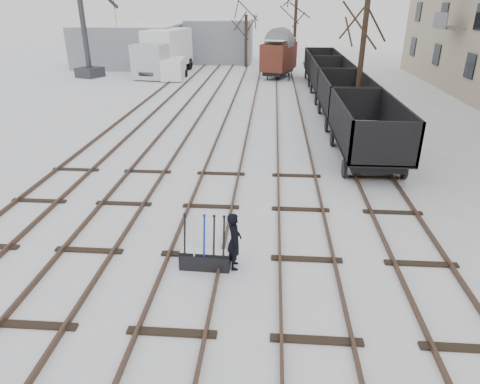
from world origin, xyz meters
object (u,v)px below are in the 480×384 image
object	(u,v)px
box_van_wagon	(279,56)
lorry	(164,52)
panel_van	(174,69)
crane	(88,48)
ground_frame	(205,258)
freight_wagon_a	(366,139)
worker	(234,241)

from	to	relation	value
box_van_wagon	lorry	bearing A→B (deg)	-168.18
panel_van	crane	bearing A→B (deg)	170.04
ground_frame	lorry	world-z (taller)	lorry
freight_wagon_a	ground_frame	bearing A→B (deg)	-123.31
worker	lorry	size ratio (longest dim) A/B	0.17
lorry	panel_van	world-z (taller)	lorry
ground_frame	crane	distance (m)	33.07
freight_wagon_a	crane	xyz separation A→B (m)	(-20.53, 20.84, 1.52)
box_van_wagon	lorry	world-z (taller)	lorry
worker	lorry	bearing A→B (deg)	9.93
worker	lorry	distance (m)	32.61
panel_van	crane	distance (m)	8.03
worker	freight_wagon_a	xyz separation A→B (m)	(4.91, 8.51, 0.20)
ground_frame	crane	bearing A→B (deg)	119.00
ground_frame	panel_van	distance (m)	29.53
ground_frame	crane	world-z (taller)	crane
panel_van	ground_frame	bearing A→B (deg)	-80.47
box_van_wagon	crane	world-z (taller)	crane
worker	crane	xyz separation A→B (m)	(-15.63, 29.35, 1.72)
panel_van	freight_wagon_a	bearing A→B (deg)	-61.94
freight_wagon_a	panel_van	size ratio (longest dim) A/B	1.53
freight_wagon_a	lorry	xyz separation A→B (m)	(-14.13, 22.74, 1.04)
ground_frame	panel_van	size ratio (longest dim) A/B	0.36
worker	crane	world-z (taller)	crane
worker	crane	bearing A→B (deg)	21.52
freight_wagon_a	panel_van	world-z (taller)	freight_wagon_a
ground_frame	box_van_wagon	world-z (taller)	box_van_wagon
worker	box_van_wagon	distance (m)	30.03
lorry	box_van_wagon	bearing A→B (deg)	1.87
freight_wagon_a	box_van_wagon	distance (m)	21.79
freight_wagon_a	worker	bearing A→B (deg)	-119.97
ground_frame	box_van_wagon	distance (m)	30.20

